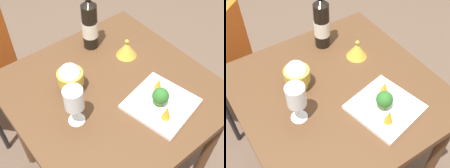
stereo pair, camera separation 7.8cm
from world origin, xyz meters
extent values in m
plane|color=brown|center=(0.00, 0.00, 0.00)|extent=(8.00, 8.00, 0.00)
cube|color=brown|center=(0.00, 0.00, 0.73)|extent=(0.84, 0.84, 0.04)
cylinder|color=brown|center=(-0.36, -0.36, 0.36)|extent=(0.05, 0.05, 0.71)
cylinder|color=brown|center=(0.36, -0.36, 0.36)|extent=(0.05, 0.05, 0.71)
cylinder|color=brown|center=(0.36, 0.36, 0.36)|extent=(0.05, 0.05, 0.71)
cube|color=orange|center=(0.65, 0.31, 0.65)|extent=(0.30, 0.32, 0.40)
cylinder|color=black|center=(0.54, 0.44, 0.21)|extent=(0.03, 0.03, 0.43)
cylinder|color=black|center=(0.77, 0.19, 0.21)|extent=(0.03, 0.03, 0.43)
cylinder|color=black|center=(0.29, -0.10, 0.87)|extent=(0.07, 0.08, 0.23)
cone|color=black|center=(0.29, -0.10, 1.00)|extent=(0.07, 0.08, 0.03)
cylinder|color=silver|center=(0.29, -0.10, 0.86)|extent=(0.08, 0.08, 0.08)
cylinder|color=white|center=(-0.04, 0.21, 0.76)|extent=(0.07, 0.07, 0.00)
cylinder|color=white|center=(-0.04, 0.21, 0.80)|extent=(0.01, 0.01, 0.08)
cylinder|color=white|center=(-0.04, 0.21, 0.89)|extent=(0.08, 0.08, 0.09)
cone|color=gold|center=(0.11, 0.14, 0.78)|extent=(0.08, 0.08, 0.04)
cylinder|color=gold|center=(0.11, 0.14, 0.83)|extent=(0.11, 0.11, 0.05)
sphere|color=white|center=(0.11, 0.14, 0.85)|extent=(0.09, 0.09, 0.09)
cone|color=gold|center=(0.13, -0.19, 0.79)|extent=(0.10, 0.10, 0.07)
sphere|color=gold|center=(0.13, -0.19, 0.84)|extent=(0.02, 0.02, 0.02)
cube|color=white|center=(-0.20, -0.10, 0.76)|extent=(0.30, 0.30, 0.02)
cylinder|color=#729E4C|center=(-0.20, -0.09, 0.78)|extent=(0.03, 0.03, 0.03)
sphere|color=#2D6B28|center=(-0.20, -0.09, 0.82)|extent=(0.07, 0.07, 0.07)
cone|color=orange|center=(-0.26, -0.06, 0.80)|extent=(0.04, 0.04, 0.07)
cone|color=orange|center=(-0.13, -0.15, 0.80)|extent=(0.03, 0.03, 0.06)
camera|label=1|loc=(-0.65, 0.52, 1.70)|focal=46.27mm
camera|label=2|loc=(-0.69, 0.45, 1.70)|focal=46.27mm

